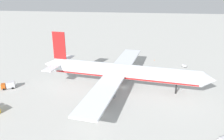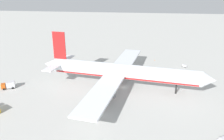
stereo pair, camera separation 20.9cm
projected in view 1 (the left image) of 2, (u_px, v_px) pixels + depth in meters
name	position (u px, v px, depth m)	size (l,w,h in m)	color
ground_plane	(123.00, 87.00, 101.15)	(600.00, 600.00, 0.00)	#B2B2AD
airliner	(121.00, 72.00, 98.86)	(76.18, 77.55, 23.32)	silver
service_truck_0	(9.00, 85.00, 99.58)	(6.05, 4.72, 3.12)	#BF4C14
baggage_cart_0	(184.00, 66.00, 126.34)	(2.86, 2.99, 1.26)	gray
traffic_cone_0	(155.00, 60.00, 137.53)	(0.36, 0.36, 0.55)	orange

